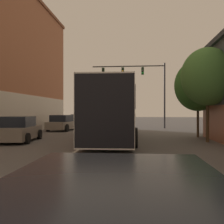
{
  "coord_description": "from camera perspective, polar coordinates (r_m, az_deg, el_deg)",
  "views": [
    {
      "loc": [
        2.75,
        0.33,
        1.82
      ],
      "look_at": [
        1.31,
        15.37,
        1.76
      ],
      "focal_mm": 42.0,
      "sensor_mm": 36.0,
      "label": 1
    }
  ],
  "objects": [
    {
      "name": "street_tree_far",
      "position": [
        16.36,
        20.07,
        7.24
      ],
      "size": [
        3.08,
        2.77,
        5.53
      ],
      "color": "#4C3823",
      "rests_on": "ground_plane"
    },
    {
      "name": "bus",
      "position": [
        16.79,
        0.23,
        0.58
      ],
      "size": [
        3.16,
        12.28,
        3.43
      ],
      "rotation": [
        0.0,
        0.0,
        1.6
      ],
      "color": "silver",
      "rests_on": "ground_plane"
    },
    {
      "name": "parked_car_left_far",
      "position": [
        24.91,
        -10.69,
        -2.4
      ],
      "size": [
        2.33,
        4.33,
        1.45
      ],
      "rotation": [
        0.0,
        0.0,
        1.46
      ],
      "color": "slate",
      "rests_on": "ground_plane"
    },
    {
      "name": "parked_car_left_distant",
      "position": [
        30.59,
        -6.9,
        -1.91
      ],
      "size": [
        2.23,
        3.96,
        1.45
      ],
      "rotation": [
        0.0,
        0.0,
        1.53
      ],
      "color": "slate",
      "rests_on": "ground_plane"
    },
    {
      "name": "street_tree_near",
      "position": [
        19.15,
        18.2,
        5.49
      ],
      "size": [
        3.22,
        2.9,
        5.36
      ],
      "color": "#4C3823",
      "rests_on": "ground_plane"
    },
    {
      "name": "traffic_signal_gantry",
      "position": [
        28.39,
        6.29,
        6.93
      ],
      "size": [
        7.83,
        0.36,
        6.94
      ],
      "color": "#333338",
      "rests_on": "ground_plane"
    },
    {
      "name": "parked_car_left_near",
      "position": [
        16.65,
        -19.9,
        -3.64
      ],
      "size": [
        2.51,
        4.39,
        1.5
      ],
      "rotation": [
        0.0,
        0.0,
        1.69
      ],
      "color": "slate",
      "rests_on": "ground_plane"
    },
    {
      "name": "lane_center_line",
      "position": [
        16.27,
        -4.3,
        -6.19
      ],
      "size": [
        0.14,
        44.53,
        0.01
      ],
      "color": "silver",
      "rests_on": "ground_plane"
    }
  ]
}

